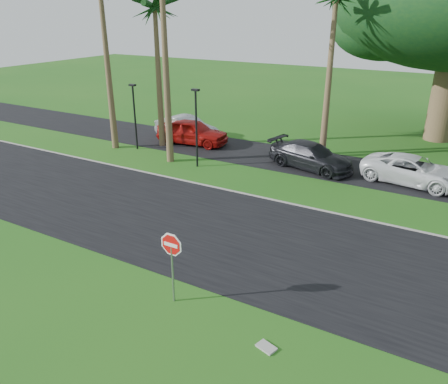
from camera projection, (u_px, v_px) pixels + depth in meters
ground at (209, 255)px, 16.91m from camera, size 120.00×120.00×0.00m
road at (233, 234)px, 18.51m from camera, size 120.00×8.00×0.02m
parking_strip at (314, 163)px, 26.94m from camera, size 120.00×5.00×0.02m
curb at (272, 200)px, 21.75m from camera, size 120.00×0.12×0.06m
stop_sign_near at (172, 254)px, 13.59m from camera, size 1.05×0.07×2.62m
palm_left_mid at (155, 11)px, 27.14m from camera, size 5.00×5.00×10.00m
palm_center at (336, 2)px, 24.59m from camera, size 5.00×5.00×10.50m
streetlight_left at (135, 112)px, 28.79m from camera, size 0.45×0.25×4.34m
streetlight_right at (196, 123)px, 25.43m from camera, size 0.45×0.25×4.64m
car_silver at (187, 128)px, 31.60m from camera, size 5.15×2.43×1.63m
car_red at (193, 132)px, 30.50m from camera, size 5.22×2.57×1.71m
car_dark at (311, 156)px, 25.82m from camera, size 5.57×3.23×1.52m
car_minivan at (413, 171)px, 23.58m from camera, size 5.61×3.14×1.48m
utility_slab at (266, 347)px, 12.27m from camera, size 0.63×0.49×0.06m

